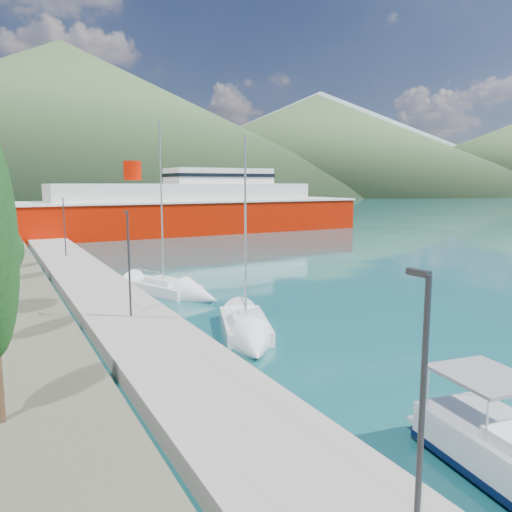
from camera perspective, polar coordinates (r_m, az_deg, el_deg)
ground at (r=136.83m, az=-21.50°, el=4.23°), size 1400.00×1400.00×0.00m
quay at (r=42.96m, az=-18.47°, el=-2.87°), size 5.00×88.00×0.80m
hills_far at (r=656.54m, az=-14.85°, el=14.10°), size 1480.00×900.00×180.00m
hills_near at (r=406.56m, az=-12.10°, el=13.91°), size 1010.00×520.00×115.00m
lamp_posts at (r=31.06m, az=-15.10°, el=0.01°), size 0.15×49.66×6.06m
sailboat_near at (r=26.91m, az=-0.77°, el=-9.20°), size 5.19×8.66×11.95m
sailboat_mid at (r=37.85m, az=-8.64°, el=-4.11°), size 6.00×10.05×14.09m
ferry at (r=85.87m, az=-7.99°, el=5.18°), size 63.39×14.42×12.55m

